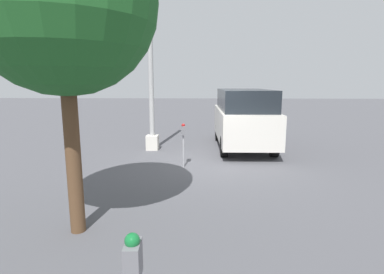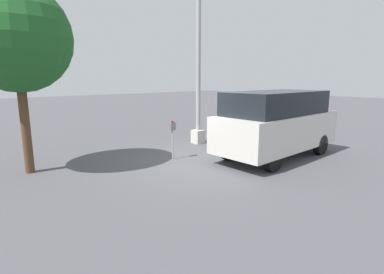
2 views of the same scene
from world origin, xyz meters
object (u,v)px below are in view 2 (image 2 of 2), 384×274
street_tree (16,38)px  parking_meter_near (172,130)px  parked_van (277,122)px  lamp_post (198,86)px

street_tree → parking_meter_near: bearing=-20.9°
parking_meter_near → parked_van: size_ratio=0.27×
street_tree → parked_van: bearing=-28.1°
parked_van → street_tree: bearing=150.7°
parking_meter_near → parked_van: bearing=-40.6°
parking_meter_near → street_tree: size_ratio=0.26×
parked_van → street_tree: (-6.83, 3.65, 2.50)m
parking_meter_near → lamp_post: size_ratio=0.21×
parked_van → street_tree: street_tree is taller
parked_van → parking_meter_near: bearing=141.9°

